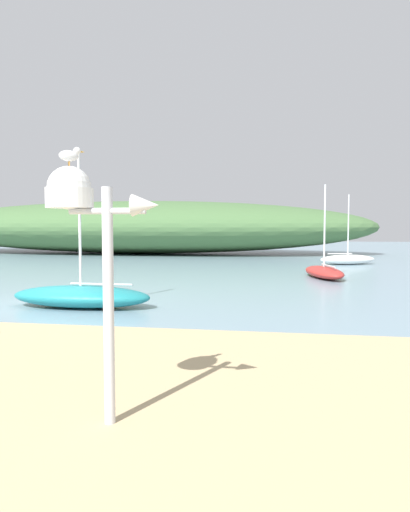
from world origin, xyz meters
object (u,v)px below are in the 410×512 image
Objects in this scene: mast_structure at (82,212)px; sailboat_centre_water at (81,296)px; sailboat_near_shore at (348,259)px; seagull_on_radar at (70,155)px; sailboat_far_right at (324,272)px.

sailboat_centre_water is at bearing 114.67° from mast_structure.
seagull_on_radar is at bearing -104.47° from sailboat_near_shore.
sailboat_centre_water reaches higher than seagull_on_radar.
sailboat_far_right is at bearing 75.89° from seagull_on_radar.
sailboat_centre_water is 19.60m from sailboat_near_shore.
mast_structure is at bearing -103.68° from sailboat_far_right.
sailboat_near_shore is 8.12m from sailboat_far_right.
sailboat_near_shore is at bearing 75.82° from mast_structure.
sailboat_far_right is (4.13, 16.99, -2.27)m from mast_structure.
seagull_on_radar is at bearing 175.75° from mast_structure.
mast_structure is 8.98m from sailboat_centre_water.
seagull_on_radar is at bearing -104.11° from sailboat_far_right.
mast_structure is 0.67× the size of sailboat_far_right.
mast_structure is 0.63× the size of sailboat_centre_water.
sailboat_far_right is (7.77, 9.08, -0.05)m from sailboat_centre_water.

